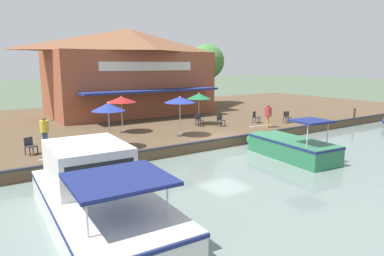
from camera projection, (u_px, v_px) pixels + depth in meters
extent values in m
plane|color=#4C5B47|center=(225.00, 149.00, 20.21)|extent=(220.00, 220.00, 0.00)
cube|color=brown|center=(143.00, 120.00, 29.14)|extent=(22.00, 56.00, 0.60)
cube|color=#2D2D33|center=(224.00, 138.00, 20.18)|extent=(0.20, 50.40, 0.10)
cube|color=brown|center=(129.00, 83.00, 30.57)|extent=(7.48, 13.44, 5.42)
pyramid|color=brown|center=(128.00, 40.00, 29.89)|extent=(7.85, 14.11, 2.01)
cube|color=navy|center=(154.00, 91.00, 26.86)|extent=(1.80, 11.42, 0.16)
cube|color=silver|center=(148.00, 66.00, 27.21)|extent=(0.08, 8.06, 0.70)
cylinder|color=#B7B7B7|center=(122.00, 116.00, 21.91)|extent=(0.06, 0.06, 2.20)
cylinder|color=#2D2D33|center=(123.00, 132.00, 22.11)|extent=(0.36, 0.36, 0.06)
cone|color=maroon|center=(121.00, 99.00, 21.72)|extent=(1.89, 1.89, 0.36)
cone|color=white|center=(121.00, 99.00, 21.71)|extent=(1.17, 1.17, 0.29)
sphere|color=white|center=(121.00, 97.00, 21.69)|extent=(0.08, 0.08, 0.08)
cylinder|color=#B7B7B7|center=(199.00, 110.00, 24.93)|extent=(0.06, 0.06, 2.14)
cylinder|color=#2D2D33|center=(199.00, 124.00, 25.13)|extent=(0.36, 0.36, 0.06)
cone|color=#19663D|center=(199.00, 96.00, 24.75)|extent=(1.76, 1.76, 0.40)
cone|color=silver|center=(199.00, 96.00, 24.75)|extent=(1.09, 1.09, 0.32)
sphere|color=silver|center=(199.00, 93.00, 24.71)|extent=(0.08, 0.08, 0.08)
cylinder|color=#B7B7B7|center=(109.00, 127.00, 17.71)|extent=(0.06, 0.06, 2.25)
cylinder|color=#2D2D33|center=(110.00, 148.00, 17.91)|extent=(0.36, 0.36, 0.06)
cone|color=navy|center=(108.00, 107.00, 17.52)|extent=(1.71, 1.71, 0.41)
cone|color=white|center=(108.00, 107.00, 17.51)|extent=(1.06, 1.06, 0.33)
sphere|color=white|center=(108.00, 103.00, 17.48)|extent=(0.08, 0.08, 0.08)
cylinder|color=#B7B7B7|center=(180.00, 118.00, 20.84)|extent=(0.06, 0.06, 2.29)
cylinder|color=#2D2D33|center=(180.00, 135.00, 21.04)|extent=(0.36, 0.36, 0.06)
cone|color=navy|center=(180.00, 100.00, 20.64)|extent=(1.91, 1.91, 0.35)
cone|color=white|center=(180.00, 99.00, 20.63)|extent=(1.19, 1.19, 0.28)
sphere|color=white|center=(180.00, 97.00, 20.60)|extent=(0.08, 0.08, 0.08)
cube|color=#2D2D33|center=(291.00, 120.00, 25.58)|extent=(0.05, 0.05, 0.42)
cube|color=#2D2D33|center=(286.00, 121.00, 25.50)|extent=(0.05, 0.05, 0.42)
cube|color=#2D2D33|center=(288.00, 120.00, 25.96)|extent=(0.05, 0.05, 0.42)
cube|color=#2D2D33|center=(284.00, 120.00, 25.89)|extent=(0.05, 0.05, 0.42)
cube|color=#2D2D33|center=(287.00, 117.00, 25.70)|extent=(0.58, 0.58, 0.05)
cube|color=#2D2D33|center=(286.00, 114.00, 25.85)|extent=(0.21, 0.42, 0.40)
cube|color=#2D2D33|center=(203.00, 123.00, 24.26)|extent=(0.04, 0.04, 0.42)
cube|color=#2D2D33|center=(198.00, 124.00, 24.08)|extent=(0.04, 0.04, 0.42)
cube|color=#2D2D33|center=(201.00, 123.00, 24.61)|extent=(0.04, 0.04, 0.42)
cube|color=#2D2D33|center=(196.00, 123.00, 24.43)|extent=(0.04, 0.04, 0.42)
cube|color=#2D2D33|center=(200.00, 120.00, 24.31)|extent=(0.48, 0.48, 0.05)
cube|color=#2D2D33|center=(198.00, 117.00, 24.44)|extent=(0.09, 0.44, 0.40)
cube|color=#2D2D33|center=(260.00, 120.00, 25.75)|extent=(0.05, 0.05, 0.42)
cube|color=#2D2D33|center=(258.00, 121.00, 25.43)|extent=(0.05, 0.05, 0.42)
cube|color=#2D2D33|center=(255.00, 120.00, 25.98)|extent=(0.05, 0.05, 0.42)
cube|color=#2D2D33|center=(253.00, 120.00, 25.67)|extent=(0.05, 0.05, 0.42)
cube|color=#2D2D33|center=(256.00, 117.00, 25.67)|extent=(0.56, 0.56, 0.05)
cube|color=#2D2D33|center=(254.00, 114.00, 25.74)|extent=(0.18, 0.43, 0.40)
cube|color=#2D2D33|center=(38.00, 150.00, 16.69)|extent=(0.05, 0.05, 0.42)
cube|color=#2D2D33|center=(30.00, 152.00, 16.36)|extent=(0.05, 0.05, 0.42)
cube|color=#2D2D33|center=(33.00, 149.00, 16.90)|extent=(0.05, 0.05, 0.42)
cube|color=#2D2D33|center=(25.00, 151.00, 16.58)|extent=(0.05, 0.05, 0.42)
cube|color=#2D2D33|center=(31.00, 146.00, 16.59)|extent=(0.57, 0.57, 0.05)
cube|color=#2D2D33|center=(28.00, 141.00, 16.66)|extent=(0.20, 0.42, 0.40)
cube|color=#2D2D33|center=(225.00, 124.00, 24.22)|extent=(0.04, 0.04, 0.42)
cube|color=#2D2D33|center=(220.00, 124.00, 24.02)|extent=(0.04, 0.04, 0.42)
cube|color=#2D2D33|center=(222.00, 123.00, 24.56)|extent=(0.04, 0.04, 0.42)
cube|color=#2D2D33|center=(217.00, 123.00, 24.36)|extent=(0.04, 0.04, 0.42)
cube|color=#2D2D33|center=(221.00, 120.00, 24.25)|extent=(0.47, 0.47, 0.05)
cube|color=#2D2D33|center=(219.00, 117.00, 24.38)|extent=(0.07, 0.44, 0.40)
cylinder|color=#2D5193|center=(44.00, 139.00, 18.38)|extent=(0.13, 0.13, 0.78)
cylinder|color=#2D5193|center=(47.00, 139.00, 18.36)|extent=(0.13, 0.13, 0.78)
cylinder|color=gold|center=(44.00, 126.00, 18.25)|extent=(0.45, 0.45, 0.62)
sphere|color=brown|center=(44.00, 119.00, 18.17)|extent=(0.21, 0.21, 0.21)
cylinder|color=orange|center=(268.00, 122.00, 23.86)|extent=(0.13, 0.13, 0.80)
cylinder|color=orange|center=(268.00, 122.00, 23.71)|extent=(0.13, 0.13, 0.80)
cylinder|color=#B23338|center=(268.00, 112.00, 23.65)|extent=(0.47, 0.47, 0.63)
sphere|color=brown|center=(268.00, 106.00, 23.57)|extent=(0.22, 0.22, 0.22)
cube|color=silver|center=(101.00, 210.00, 10.36)|extent=(7.34, 3.17, 1.00)
ellipsoid|color=silver|center=(73.00, 177.00, 13.38)|extent=(2.65, 2.85, 1.00)
cube|color=navy|center=(101.00, 197.00, 10.28)|extent=(7.42, 3.21, 0.10)
cube|color=white|center=(88.00, 163.00, 11.21)|extent=(2.99, 2.43, 1.32)
cube|color=black|center=(101.00, 170.00, 9.98)|extent=(0.13, 2.04, 0.46)
cube|color=navy|center=(119.00, 179.00, 8.66)|extent=(2.41, 2.55, 0.10)
cylinder|color=silver|center=(167.00, 198.00, 8.70)|extent=(0.05, 0.05, 0.99)
cylinder|color=silver|center=(87.00, 217.00, 7.64)|extent=(0.05, 0.05, 0.99)
cylinder|color=silver|center=(70.00, 156.00, 13.48)|extent=(0.13, 2.33, 0.04)
cube|color=#287047|center=(292.00, 149.00, 18.00)|extent=(5.02, 2.42, 0.99)
ellipsoid|color=#287047|center=(262.00, 140.00, 20.10)|extent=(1.88, 2.03, 0.99)
cube|color=navy|center=(293.00, 141.00, 17.92)|extent=(5.08, 2.46, 0.10)
cube|color=navy|center=(311.00, 121.00, 16.71)|extent=(1.68, 1.82, 0.10)
cylinder|color=silver|center=(328.00, 133.00, 16.74)|extent=(0.05, 0.05, 1.14)
cylinder|color=silver|center=(307.00, 135.00, 16.09)|extent=(0.05, 0.05, 1.14)
cylinder|color=silver|center=(260.00, 126.00, 20.12)|extent=(0.19, 1.58, 0.04)
cylinder|color=#473323|center=(354.00, 114.00, 27.91)|extent=(0.18, 0.18, 0.77)
cylinder|color=#2D2D33|center=(355.00, 109.00, 27.83)|extent=(0.22, 0.22, 0.04)
cylinder|color=brown|center=(207.00, 89.00, 38.06)|extent=(0.39, 0.39, 3.23)
sphere|color=#427A38|center=(207.00, 62.00, 37.51)|extent=(3.81, 3.81, 3.81)
sphere|color=#427A38|center=(207.00, 65.00, 36.64)|extent=(2.67, 2.67, 2.67)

